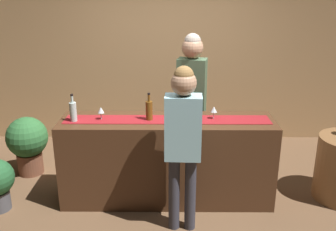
{
  "coord_description": "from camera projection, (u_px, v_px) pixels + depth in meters",
  "views": [
    {
      "loc": [
        0.04,
        -3.86,
        2.36
      ],
      "look_at": [
        0.01,
        0.0,
        1.01
      ],
      "focal_mm": 40.76,
      "sensor_mm": 36.0,
      "label": 1
    }
  ],
  "objects": [
    {
      "name": "wine_bottle_clear",
      "position": [
        73.0,
        111.0,
        4.03
      ],
      "size": [
        0.07,
        0.07,
        0.3
      ],
      "color": "#B2C6C1",
      "rests_on": "bar_counter"
    },
    {
      "name": "bartender",
      "position": [
        192.0,
        90.0,
        4.6
      ],
      "size": [
        0.38,
        0.27,
        1.81
      ],
      "rotation": [
        0.0,
        0.0,
        2.91
      ],
      "color": "#26262B",
      "rests_on": "ground"
    },
    {
      "name": "customer_sipping",
      "position": [
        183.0,
        134.0,
        3.55
      ],
      "size": [
        0.35,
        0.23,
        1.67
      ],
      "rotation": [
        0.0,
        0.0,
        -0.04
      ],
      "color": "#33333D",
      "rests_on": "ground"
    },
    {
      "name": "bar_counter",
      "position": [
        167.0,
        160.0,
        4.27
      ],
      "size": [
        2.33,
        0.6,
        0.96
      ],
      "primitive_type": "cube",
      "color": "#472B19",
      "rests_on": "ground"
    },
    {
      "name": "wine_glass_mid_counter",
      "position": [
        214.0,
        110.0,
        4.1
      ],
      "size": [
        0.07,
        0.07,
        0.14
      ],
      "color": "silver",
      "rests_on": "bar_counter"
    },
    {
      "name": "counter_runner_cloth",
      "position": [
        167.0,
        120.0,
        4.11
      ],
      "size": [
        2.21,
        0.28,
        0.01
      ],
      "primitive_type": "cube",
      "color": "maroon",
      "rests_on": "bar_counter"
    },
    {
      "name": "potted_plant_tall",
      "position": [
        28.0,
        142.0,
        4.86
      ],
      "size": [
        0.52,
        0.52,
        0.76
      ],
      "color": "brown",
      "rests_on": "ground"
    },
    {
      "name": "back_wall",
      "position": [
        168.0,
        46.0,
        5.74
      ],
      "size": [
        6.0,
        0.12,
        2.9
      ],
      "primitive_type": "cube",
      "color": "tan",
      "rests_on": "ground"
    },
    {
      "name": "ground_plane",
      "position": [
        167.0,
        197.0,
        4.42
      ],
      "size": [
        10.0,
        10.0,
        0.0
      ],
      "primitive_type": "plane",
      "color": "brown"
    },
    {
      "name": "wine_bottle_amber",
      "position": [
        149.0,
        110.0,
        4.07
      ],
      "size": [
        0.07,
        0.07,
        0.3
      ],
      "color": "brown",
      "rests_on": "bar_counter"
    },
    {
      "name": "wine_glass_near_customer",
      "position": [
        101.0,
        111.0,
        4.08
      ],
      "size": [
        0.07,
        0.07,
        0.14
      ],
      "color": "silver",
      "rests_on": "bar_counter"
    }
  ]
}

